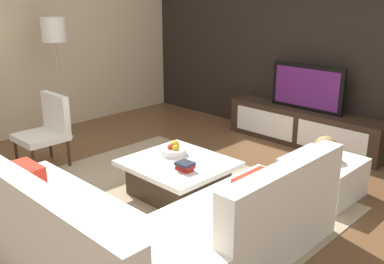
{
  "coord_description": "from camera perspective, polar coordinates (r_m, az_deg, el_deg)",
  "views": [
    {
      "loc": [
        2.91,
        -2.77,
        2.06
      ],
      "look_at": [
        -0.31,
        0.52,
        0.55
      ],
      "focal_mm": 40.95,
      "sensor_mm": 36.0,
      "label": 1
    }
  ],
  "objects": [
    {
      "name": "book_stack",
      "position": [
        4.25,
        -0.93,
        -4.44
      ],
      "size": [
        0.17,
        0.14,
        0.09
      ],
      "color": "maroon",
      "rests_on": "coffee_table"
    },
    {
      "name": "area_rug",
      "position": [
        4.58,
        -2.67,
        -8.52
      ],
      "size": [
        3.16,
        2.44,
        0.01
      ],
      "primitive_type": "cube",
      "color": "tan",
      "rests_on": "ground"
    },
    {
      "name": "ottoman",
      "position": [
        4.78,
        16.64,
        -5.57
      ],
      "size": [
        0.7,
        0.7,
        0.4
      ],
      "primitive_type": "cube",
      "color": "white",
      "rests_on": "ground"
    },
    {
      "name": "decorative_ball",
      "position": [
        4.66,
        16.99,
        -1.96
      ],
      "size": [
        0.24,
        0.24,
        0.24
      ],
      "primitive_type": "sphere",
      "color": "#AD8451",
      "rests_on": "ottoman"
    },
    {
      "name": "coffee_table",
      "position": [
        4.56,
        -1.79,
        -5.92
      ],
      "size": [
        1.01,
        0.93,
        0.38
      ],
      "color": "#332319",
      "rests_on": "ground"
    },
    {
      "name": "feature_wall_back",
      "position": [
        6.24,
        16.62,
        11.34
      ],
      "size": [
        6.4,
        0.12,
        2.8
      ],
      "primitive_type": "cube",
      "color": "black",
      "rests_on": "ground"
    },
    {
      "name": "ground_plane",
      "position": [
        4.52,
        -1.8,
        -8.98
      ],
      "size": [
        14.0,
        14.0,
        0.0
      ],
      "primitive_type": "plane",
      "color": "brown"
    },
    {
      "name": "fruit_bowl",
      "position": [
        4.66,
        -2.44,
        -2.37
      ],
      "size": [
        0.28,
        0.28,
        0.14
      ],
      "color": "silver",
      "rests_on": "coffee_table"
    },
    {
      "name": "media_console",
      "position": [
        6.2,
        14.34,
        0.6
      ],
      "size": [
        2.23,
        0.44,
        0.5
      ],
      "color": "#332319",
      "rests_on": "ground"
    },
    {
      "name": "side_wall_left",
      "position": [
        6.83,
        -19.98,
        11.54
      ],
      "size": [
        0.12,
        5.2,
        2.8
      ],
      "primitive_type": "cube",
      "color": "beige",
      "rests_on": "ground"
    },
    {
      "name": "accent_chair_near",
      "position": [
        5.52,
        -18.32,
        0.66
      ],
      "size": [
        0.52,
        0.53,
        0.87
      ],
      "rotation": [
        0.0,
        0.0,
        -0.03
      ],
      "color": "#332319",
      "rests_on": "ground"
    },
    {
      "name": "television",
      "position": [
        6.07,
        14.75,
        5.61
      ],
      "size": [
        1.05,
        0.06,
        0.61
      ],
      "color": "black",
      "rests_on": "media_console"
    },
    {
      "name": "sectional_couch",
      "position": [
        3.52,
        -6.86,
        -12.3
      ],
      "size": [
        2.44,
        2.28,
        0.83
      ],
      "color": "white",
      "rests_on": "ground"
    },
    {
      "name": "floor_lamp",
      "position": [
        6.3,
        -17.5,
        11.71
      ],
      "size": [
        0.33,
        0.33,
        1.7
      ],
      "color": "#A5A5AA",
      "rests_on": "ground"
    }
  ]
}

